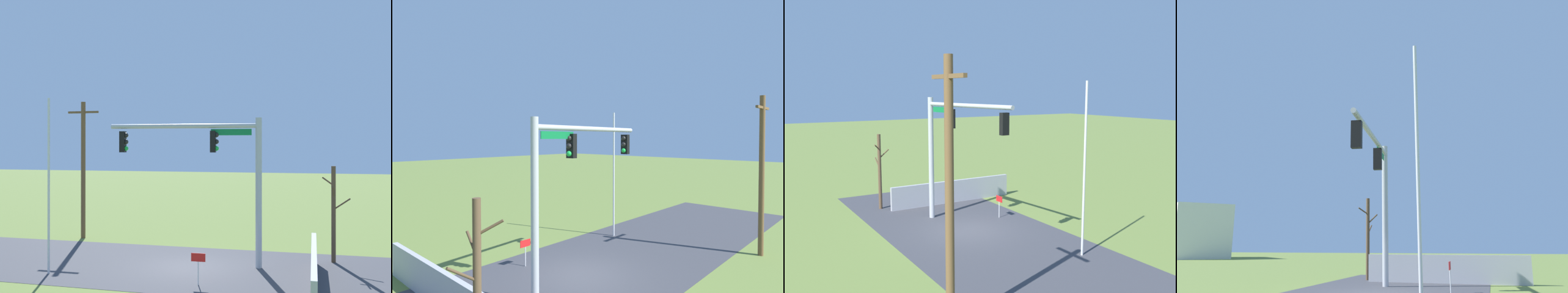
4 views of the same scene
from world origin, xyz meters
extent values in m
plane|color=olive|center=(0.00, 0.00, 0.00)|extent=(160.00, 160.00, 0.00)
cube|color=#3D3D42|center=(-4.00, 0.00, 0.01)|extent=(28.00, 8.00, 0.01)
cube|color=#B7B5AD|center=(4.01, 0.58, 0.00)|extent=(6.00, 6.00, 0.01)
cube|color=#A8A8AD|center=(5.35, -1.93, 0.69)|extent=(0.20, 8.00, 1.38)
cylinder|color=#B2B5BA|center=(3.01, 0.58, 3.29)|extent=(0.28, 0.28, 6.59)
cylinder|color=#B2B5BA|center=(-0.33, 0.26, 6.24)|extent=(6.69, 0.84, 0.20)
cube|color=#0F7238|center=(1.81, 0.47, 5.96)|extent=(1.79, 0.20, 0.28)
cube|color=black|center=(1.01, 0.39, 5.54)|extent=(0.27, 0.38, 0.96)
sphere|color=black|center=(1.16, 0.41, 5.84)|extent=(0.22, 0.22, 0.22)
sphere|color=black|center=(1.16, 0.41, 5.54)|extent=(0.22, 0.22, 0.22)
sphere|color=green|center=(1.16, 0.41, 5.24)|extent=(0.22, 0.22, 0.22)
cube|color=black|center=(-3.13, 0.00, 5.54)|extent=(0.27, 0.38, 0.96)
sphere|color=black|center=(-2.98, 0.01, 5.84)|extent=(0.22, 0.22, 0.22)
sphere|color=black|center=(-2.98, 0.01, 5.54)|extent=(0.22, 0.22, 0.22)
sphere|color=green|center=(-2.98, 0.01, 5.24)|extent=(0.22, 0.22, 0.22)
cylinder|color=silver|center=(-5.41, -2.47, 3.67)|extent=(0.10, 0.10, 7.35)
cylinder|color=brown|center=(-7.71, 4.99, 3.98)|extent=(0.26, 0.26, 7.95)
cube|color=brown|center=(-7.71, 4.99, 7.35)|extent=(1.90, 0.12, 0.12)
cylinder|color=brown|center=(6.23, 2.41, 2.21)|extent=(0.20, 0.20, 4.43)
cylinder|color=brown|center=(6.59, 2.41, 2.69)|extent=(0.78, 0.07, 0.57)
cylinder|color=brown|center=(5.99, 2.60, 3.71)|extent=(0.54, 0.47, 0.39)
cylinder|color=brown|center=(6.20, 2.13, 3.26)|extent=(0.12, 0.61, 0.55)
cylinder|color=silver|center=(1.05, -2.54, 0.45)|extent=(0.04, 0.04, 0.90)
cube|color=red|center=(1.05, -2.54, 1.06)|extent=(0.56, 0.02, 0.32)
camera|label=1|loc=(5.33, -20.05, 5.26)|focal=43.26mm
camera|label=2|loc=(10.31, 9.67, 5.86)|focal=30.73mm
camera|label=3|loc=(-18.66, 10.59, 6.99)|focal=40.82mm
camera|label=4|loc=(-15.86, -4.25, 1.85)|focal=37.33mm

